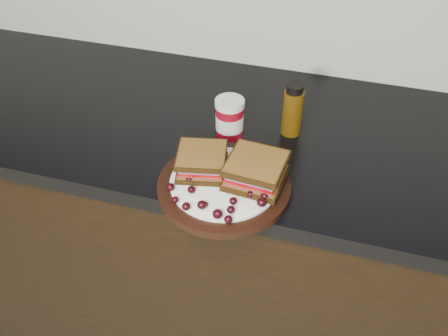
% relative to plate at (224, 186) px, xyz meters
% --- Properties ---
extents(base_cabinets, '(3.96, 0.58, 0.86)m').
position_rel_plate_xyz_m(base_cabinets, '(-0.13, 0.23, -0.48)').
color(base_cabinets, black).
rests_on(base_cabinets, ground_plane).
extents(countertop, '(3.98, 0.60, 0.04)m').
position_rel_plate_xyz_m(countertop, '(-0.13, 0.23, -0.03)').
color(countertop, black).
rests_on(countertop, base_cabinets).
extents(plate, '(0.28, 0.28, 0.02)m').
position_rel_plate_xyz_m(plate, '(0.00, 0.00, 0.00)').
color(plate, black).
rests_on(plate, countertop).
extents(sandwich_left, '(0.12, 0.12, 0.05)m').
position_rel_plate_xyz_m(sandwich_left, '(-0.05, 0.02, 0.04)').
color(sandwich_left, brown).
rests_on(sandwich_left, plate).
extents(sandwich_right, '(0.12, 0.12, 0.05)m').
position_rel_plate_xyz_m(sandwich_right, '(0.06, 0.02, 0.04)').
color(sandwich_right, brown).
rests_on(sandwich_right, plate).
extents(grape_0, '(0.02, 0.02, 0.02)m').
position_rel_plate_xyz_m(grape_0, '(-0.10, -0.06, 0.02)').
color(grape_0, black).
rests_on(grape_0, plate).
extents(grape_1, '(0.02, 0.02, 0.02)m').
position_rel_plate_xyz_m(grape_1, '(-0.05, -0.05, 0.02)').
color(grape_1, black).
rests_on(grape_1, plate).
extents(grape_2, '(0.01, 0.01, 0.01)m').
position_rel_plate_xyz_m(grape_2, '(-0.08, -0.09, 0.02)').
color(grape_2, black).
rests_on(grape_2, plate).
extents(grape_3, '(0.02, 0.02, 0.02)m').
position_rel_plate_xyz_m(grape_3, '(-0.05, -0.10, 0.02)').
color(grape_3, black).
rests_on(grape_3, plate).
extents(grape_4, '(0.02, 0.02, 0.02)m').
position_rel_plate_xyz_m(grape_4, '(-0.02, -0.09, 0.02)').
color(grape_4, black).
rests_on(grape_4, plate).
extents(grape_5, '(0.01, 0.01, 0.01)m').
position_rel_plate_xyz_m(grape_5, '(-0.02, -0.08, 0.02)').
color(grape_5, black).
rests_on(grape_5, plate).
extents(grape_6, '(0.02, 0.02, 0.02)m').
position_rel_plate_xyz_m(grape_6, '(0.02, -0.10, 0.02)').
color(grape_6, black).
rests_on(grape_6, plate).
extents(grape_7, '(0.02, 0.02, 0.02)m').
position_rel_plate_xyz_m(grape_7, '(0.04, -0.11, 0.02)').
color(grape_7, black).
rests_on(grape_7, plate).
extents(grape_8, '(0.02, 0.02, 0.02)m').
position_rel_plate_xyz_m(grape_8, '(0.04, -0.08, 0.02)').
color(grape_8, black).
rests_on(grape_8, plate).
extents(grape_9, '(0.02, 0.02, 0.02)m').
position_rel_plate_xyz_m(grape_9, '(0.04, -0.06, 0.02)').
color(grape_9, black).
rests_on(grape_9, plate).
extents(grape_10, '(0.02, 0.02, 0.02)m').
position_rel_plate_xyz_m(grape_10, '(0.09, -0.05, 0.02)').
color(grape_10, black).
rests_on(grape_10, plate).
extents(grape_11, '(0.02, 0.02, 0.02)m').
position_rel_plate_xyz_m(grape_11, '(0.06, -0.03, 0.02)').
color(grape_11, black).
rests_on(grape_11, plate).
extents(grape_12, '(0.02, 0.02, 0.02)m').
position_rel_plate_xyz_m(grape_12, '(0.09, -0.03, 0.02)').
color(grape_12, black).
rests_on(grape_12, plate).
extents(grape_13, '(0.02, 0.02, 0.02)m').
position_rel_plate_xyz_m(grape_13, '(0.09, 0.01, 0.02)').
color(grape_13, black).
rests_on(grape_13, plate).
extents(grape_14, '(0.02, 0.02, 0.02)m').
position_rel_plate_xyz_m(grape_14, '(0.08, 0.02, 0.02)').
color(grape_14, black).
rests_on(grape_14, plate).
extents(grape_15, '(0.02, 0.02, 0.02)m').
position_rel_plate_xyz_m(grape_15, '(0.06, 0.02, 0.02)').
color(grape_15, black).
rests_on(grape_15, plate).
extents(grape_16, '(0.02, 0.02, 0.01)m').
position_rel_plate_xyz_m(grape_16, '(-0.05, 0.06, 0.02)').
color(grape_16, black).
rests_on(grape_16, plate).
extents(grape_17, '(0.02, 0.02, 0.02)m').
position_rel_plate_xyz_m(grape_17, '(-0.06, 0.05, 0.02)').
color(grape_17, black).
rests_on(grape_17, plate).
extents(grape_18, '(0.02, 0.02, 0.02)m').
position_rel_plate_xyz_m(grape_18, '(-0.08, 0.04, 0.02)').
color(grape_18, black).
rests_on(grape_18, plate).
extents(grape_19, '(0.02, 0.02, 0.02)m').
position_rel_plate_xyz_m(grape_19, '(-0.08, 0.03, 0.02)').
color(grape_19, black).
rests_on(grape_19, plate).
extents(grape_20, '(0.02, 0.02, 0.02)m').
position_rel_plate_xyz_m(grape_20, '(-0.06, -0.02, 0.02)').
color(grape_20, black).
rests_on(grape_20, plate).
extents(grape_21, '(0.02, 0.02, 0.02)m').
position_rel_plate_xyz_m(grape_21, '(-0.07, -0.02, 0.02)').
color(grape_21, black).
rests_on(grape_21, plate).
extents(grape_22, '(0.02, 0.02, 0.02)m').
position_rel_plate_xyz_m(grape_22, '(-0.06, 0.03, 0.02)').
color(grape_22, black).
rests_on(grape_22, plate).
extents(grape_23, '(0.02, 0.02, 0.02)m').
position_rel_plate_xyz_m(grape_23, '(-0.08, 0.03, 0.02)').
color(grape_23, black).
rests_on(grape_23, plate).
extents(grape_24, '(0.02, 0.02, 0.02)m').
position_rel_plate_xyz_m(grape_24, '(-0.07, -0.00, 0.02)').
color(grape_24, black).
rests_on(grape_24, plate).
extents(condiment_jar, '(0.07, 0.07, 0.10)m').
position_rel_plate_xyz_m(condiment_jar, '(-0.04, 0.18, 0.04)').
color(condiment_jar, maroon).
rests_on(condiment_jar, countertop).
extents(oil_bottle, '(0.06, 0.06, 0.13)m').
position_rel_plate_xyz_m(oil_bottle, '(0.10, 0.24, 0.06)').
color(oil_bottle, '#472E07').
rests_on(oil_bottle, countertop).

